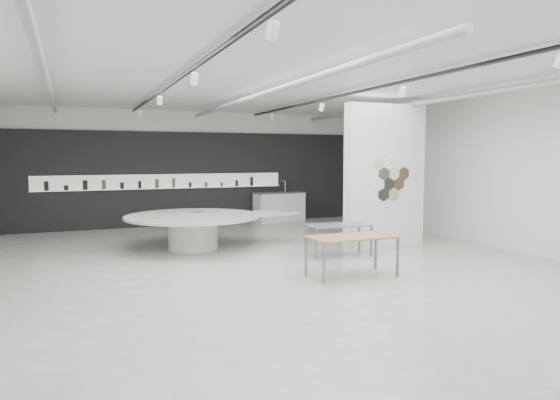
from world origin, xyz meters
name	(u,v)px	position (x,y,z in m)	size (l,w,h in m)	color
room	(267,167)	(-0.09, 0.00, 2.07)	(12.02, 14.02, 3.82)	beige
back_wall_display	(192,179)	(-0.08, 6.93, 1.54)	(11.80, 0.27, 3.10)	black
partition_column	(385,176)	(3.50, 1.00, 1.80)	(2.20, 0.38, 3.60)	white
display_island	(196,227)	(-1.03, 2.49, 0.55)	(4.69, 3.93, 0.85)	white
sample_table_wood	(352,239)	(1.05, -1.49, 0.72)	(1.67, 0.84, 0.78)	#957B4D
sample_table_stone	(339,227)	(1.79, 0.32, 0.67)	(1.50, 0.87, 0.73)	slate
kitchen_counter	(279,207)	(2.92, 6.53, 0.52)	(1.87, 0.89, 1.43)	white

